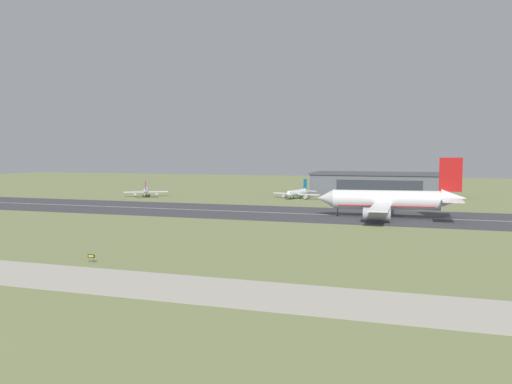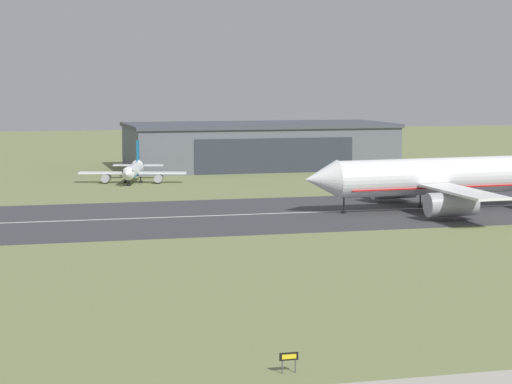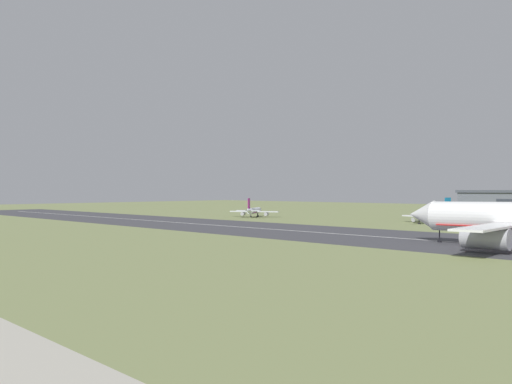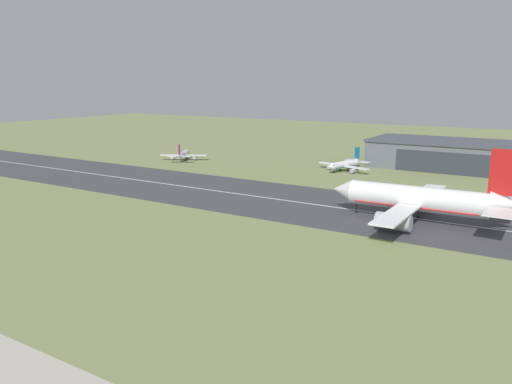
% 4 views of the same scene
% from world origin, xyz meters
% --- Properties ---
extents(ground_plane, '(703.12, 703.12, 0.00)m').
position_xyz_m(ground_plane, '(0.00, 64.54, 0.00)').
color(ground_plane, '#7A8451').
extents(runway_strip, '(463.12, 43.15, 0.06)m').
position_xyz_m(runway_strip, '(0.00, 129.07, 0.03)').
color(runway_strip, '#3D3D42').
rests_on(runway_strip, ground_plane).
extents(runway_centreline, '(416.80, 0.70, 0.01)m').
position_xyz_m(runway_centreline, '(0.00, 129.07, 0.07)').
color(runway_centreline, silver).
rests_on(runway_centreline, runway_strip).
extents(hangar_building, '(66.64, 31.03, 11.39)m').
position_xyz_m(hangar_building, '(30.84, 214.55, 5.71)').
color(hangar_building, slate).
rests_on(hangar_building, ground_plane).
extents(airplane_landing, '(46.75, 49.89, 19.67)m').
position_xyz_m(airplane_landing, '(38.18, 126.22, 5.70)').
color(airplane_landing, white).
rests_on(airplane_landing, ground_plane).
extents(airplane_parked_west, '(23.17, 21.13, 8.78)m').
position_xyz_m(airplane_parked_west, '(-5.14, 185.66, 2.59)').
color(airplane_parked_west, white).
rests_on(airplane_parked_west, ground_plane).
extents(runway_sign, '(1.49, 0.13, 1.62)m').
position_xyz_m(runway_sign, '(-12.89, 41.04, 1.20)').
color(runway_sign, '#4C4C51').
rests_on(runway_sign, ground_plane).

